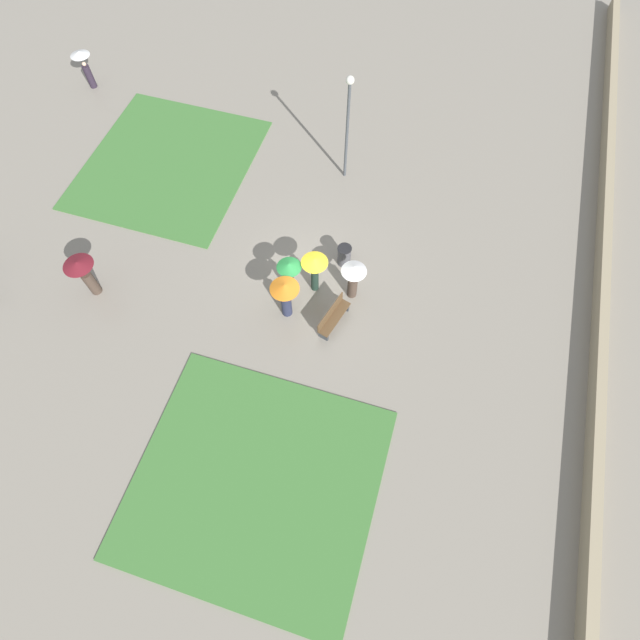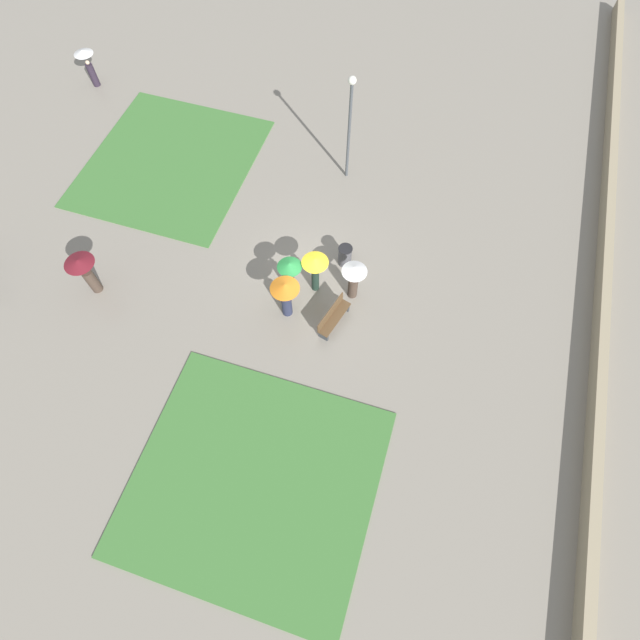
# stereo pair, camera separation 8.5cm
# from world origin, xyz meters

# --- Properties ---
(ground_plane) EXTENTS (90.00, 90.00, 0.00)m
(ground_plane) POSITION_xyz_m (0.00, 0.00, 0.00)
(ground_plane) COLOR gray
(lawn_patch_near) EXTENTS (7.02, 7.56, 0.06)m
(lawn_patch_near) POSITION_xyz_m (-7.68, -0.59, 0.03)
(lawn_patch_near) COLOR #427A38
(lawn_patch_near) RESTS_ON ground_plane
(lawn_patch_far) EXTENTS (7.73, 7.09, 0.06)m
(lawn_patch_far) POSITION_xyz_m (4.14, 8.04, 0.03)
(lawn_patch_far) COLOR #427A38
(lawn_patch_far) RESTS_ON ground_plane
(parapet_wall) EXTENTS (45.00, 0.35, 0.68)m
(parapet_wall) POSITION_xyz_m (0.00, -10.65, 0.34)
(parapet_wall) COLOR tan
(parapet_wall) RESTS_ON ground_plane
(park_bench) EXTENTS (1.72, 0.84, 0.90)m
(park_bench) POSITION_xyz_m (-1.45, -1.28, 0.47)
(park_bench) COLOR brown
(park_bench) RESTS_ON ground_plane
(lamp_post) EXTENTS (0.32, 0.32, 4.83)m
(lamp_post) POSITION_xyz_m (5.81, 0.30, 3.07)
(lamp_post) COLOR #474C51
(lamp_post) RESTS_ON ground_plane
(trash_bin) EXTENTS (0.56, 0.56, 0.94)m
(trash_bin) POSITION_xyz_m (1.27, -0.95, 0.47)
(trash_bin) COLOR #4C4C51
(trash_bin) RESTS_ON ground_plane
(crowd_person_yellow) EXTENTS (0.98, 0.98, 1.92)m
(crowd_person_yellow) POSITION_xyz_m (-0.20, -0.21, 1.43)
(crowd_person_yellow) COLOR #1E3328
(crowd_person_yellow) RESTS_ON ground_plane
(crowd_person_green) EXTENTS (0.91, 0.91, 1.83)m
(crowd_person_green) POSITION_xyz_m (-0.61, 0.61, 1.33)
(crowd_person_green) COLOR #47382D
(crowd_person_green) RESTS_ON ground_plane
(crowd_person_white) EXTENTS (0.93, 0.93, 1.84)m
(crowd_person_white) POSITION_xyz_m (-0.06, -1.64, 1.26)
(crowd_person_white) COLOR #47382D
(crowd_person_white) RESTS_ON ground_plane
(crowd_person_orange) EXTENTS (1.05, 1.05, 1.91)m
(crowd_person_orange) POSITION_xyz_m (-1.54, 0.46, 1.32)
(crowd_person_orange) COLOR #282D47
(crowd_person_orange) RESTS_ON ground_plane
(lone_walker_mid_plaza) EXTENTS (1.09, 1.09, 1.90)m
(lone_walker_mid_plaza) POSITION_xyz_m (-2.79, 7.77, 1.24)
(lone_walker_mid_plaza) COLOR #47382D
(lone_walker_mid_plaza) RESTS_ON ground_plane
(lone_walker_near_lawn) EXTENTS (0.91, 0.91, 1.85)m
(lone_walker_near_lawn) POSITION_xyz_m (7.91, 13.92, 1.21)
(lone_walker_near_lawn) COLOR #2D2333
(lone_walker_near_lawn) RESTS_ON ground_plane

